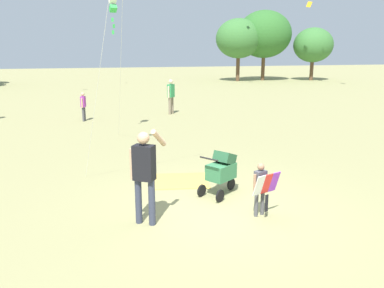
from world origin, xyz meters
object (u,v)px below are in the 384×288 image
at_px(child_with_butterfly_kite, 261,185).
at_px(person_red_shirt, 171,94).
at_px(person_couple_left, 83,104).
at_px(picnic_blanket, 180,181).
at_px(person_adult_flyer, 144,169).
at_px(kite_orange_delta, 113,6).
at_px(stroller, 222,169).

height_order(child_with_butterfly_kite, person_red_shirt, person_red_shirt).
height_order(person_couple_left, picnic_blanket, person_couple_left).
distance_m(child_with_butterfly_kite, picnic_blanket, 2.80).
height_order(child_with_butterfly_kite, person_couple_left, person_couple_left).
distance_m(person_adult_flyer, kite_orange_delta, 8.98).
xyz_separation_m(child_with_butterfly_kite, picnic_blanket, (-1.15, 2.47, -0.65)).
bearing_deg(stroller, child_with_butterfly_kite, -73.40).
relative_size(person_red_shirt, picnic_blanket, 1.22).
bearing_deg(person_adult_flyer, kite_orange_delta, 90.38).
height_order(child_with_butterfly_kite, person_adult_flyer, person_adult_flyer).
distance_m(person_red_shirt, picnic_blanket, 10.47).
height_order(person_adult_flyer, picnic_blanket, person_adult_flyer).
xyz_separation_m(child_with_butterfly_kite, person_adult_flyer, (-2.29, 0.17, 0.44)).
bearing_deg(stroller, picnic_blanket, 123.56).
bearing_deg(kite_orange_delta, stroller, -74.55).
distance_m(person_adult_flyer, person_red_shirt, 12.89).
height_order(stroller, person_couple_left, person_couple_left).
xyz_separation_m(person_adult_flyer, person_couple_left, (-1.43, 11.57, -0.32)).
relative_size(kite_orange_delta, person_red_shirt, 2.93).
relative_size(person_adult_flyer, stroller, 1.81).
height_order(person_adult_flyer, stroller, person_adult_flyer).
relative_size(stroller, picnic_blanket, 0.73).
relative_size(person_adult_flyer, person_red_shirt, 1.08).
xyz_separation_m(person_adult_flyer, stroller, (1.89, 1.16, -0.49)).
height_order(kite_orange_delta, person_red_shirt, kite_orange_delta).
height_order(kite_orange_delta, person_couple_left, kite_orange_delta).
bearing_deg(person_adult_flyer, person_red_shirt, 77.34).
xyz_separation_m(stroller, person_red_shirt, (0.93, 11.42, 0.42)).
relative_size(child_with_butterfly_kite, person_adult_flyer, 0.58).
xyz_separation_m(kite_orange_delta, person_red_shirt, (2.88, 4.38, -3.74)).
height_order(kite_orange_delta, picnic_blanket, kite_orange_delta).
xyz_separation_m(kite_orange_delta, person_couple_left, (-1.38, 3.38, -3.99)).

